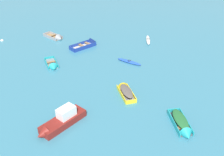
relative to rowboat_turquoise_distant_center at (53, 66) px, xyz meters
name	(u,v)px	position (x,y,z in m)	size (l,w,h in m)	color
rowboat_turquoise_distant_center	(53,66)	(0.00, 0.00, 0.00)	(2.94, 3.70, 1.20)	gray
kayak_white_near_left	(148,40)	(11.56, 10.79, -0.01)	(0.94, 3.68, 0.35)	white
motor_launch_maroon_cluster_inner	(60,122)	(4.71, -10.71, 0.35)	(3.80, 5.10, 1.86)	maroon
rowboat_grey_outer_left	(57,38)	(-2.71, 9.13, 0.02)	(3.92, 3.11, 1.27)	#99754C
rowboat_yellow_outer_right	(125,90)	(9.80, -4.11, 0.15)	(2.65, 3.89, 1.11)	gray
kayak_blue_near_camera	(129,62)	(9.50, 2.92, -0.01)	(3.46, 1.90, 0.33)	blue
rowboat_deep_blue_far_right	(89,44)	(2.87, 7.54, 0.07)	(3.90, 4.31, 1.39)	beige
rowboat_turquoise_back_row_left	(182,125)	(15.71, -9.18, 0.18)	(2.38, 4.21, 1.17)	#4C4C51
mooring_buoy_trailing	(2,41)	(-10.94, 7.03, -0.18)	(0.46, 0.46, 0.46)	silver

